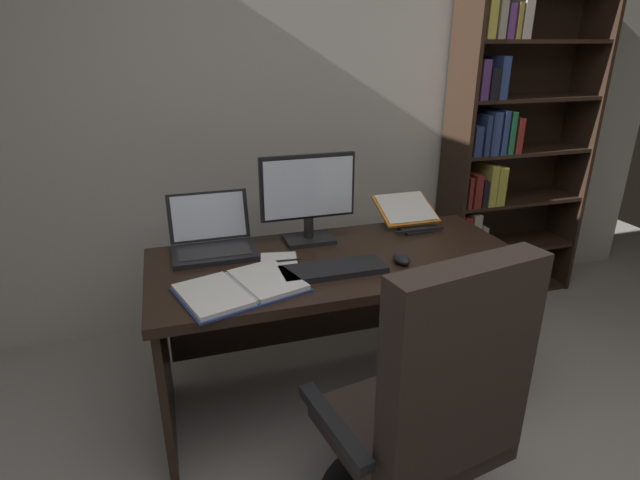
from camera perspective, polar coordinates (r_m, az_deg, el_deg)
wall_back at (r=2.96m, az=0.22°, el=17.34°), size 4.64×0.12×2.72m
desk at (r=2.28m, az=1.39°, el=-5.91°), size 1.58×0.71×0.72m
bookshelf at (r=3.32m, az=19.96°, el=9.08°), size 0.91×0.30×1.90m
office_chair at (r=1.71m, az=11.86°, el=-20.27°), size 0.67×0.60×1.06m
monitor at (r=2.25m, az=-1.35°, el=4.59°), size 0.43×0.16×0.40m
laptop at (r=2.23m, az=-12.08°, el=-0.04°), size 0.35×0.30×0.24m
keyboard at (r=2.00m, az=1.51°, el=-3.35°), size 0.42×0.15×0.02m
computer_mouse at (r=2.11m, az=9.27°, el=-2.09°), size 0.06×0.10×0.04m
reading_stand_with_book at (r=2.54m, az=9.84°, el=3.16°), size 0.28×0.29×0.13m
open_binder at (r=1.88m, az=-8.95°, el=-5.38°), size 0.51×0.42×0.02m
notepad at (r=2.08m, az=-4.65°, el=-2.63°), size 0.19×0.23×0.01m
pen at (r=2.08m, az=-4.12°, el=-2.34°), size 0.14×0.02×0.01m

